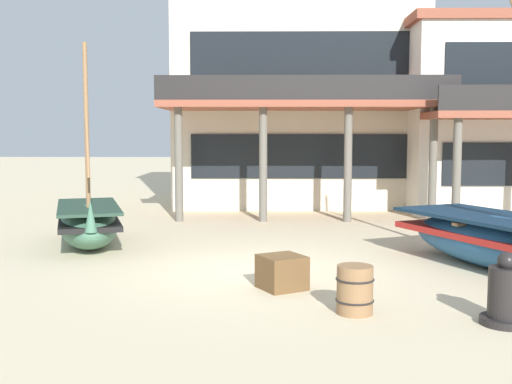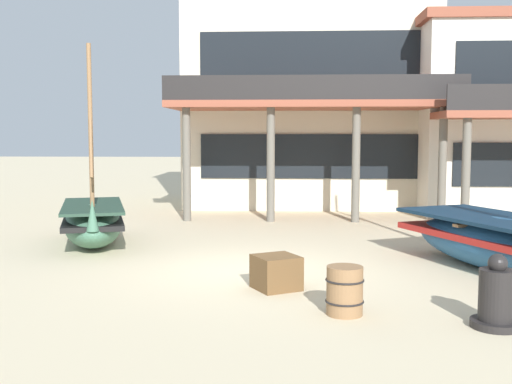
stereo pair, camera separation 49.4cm
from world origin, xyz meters
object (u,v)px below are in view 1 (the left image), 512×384
Objects in this scene: fishing_boat_centre_large at (88,223)px; harbor_building_main at (297,64)px; cargo_crate at (282,272)px; fishing_boat_near_left at (502,239)px; wooden_barrel at (355,290)px; capstan_winch at (506,296)px.

fishing_boat_centre_large is 0.44× the size of harbor_building_main.
cargo_crate is at bearing -42.05° from fishing_boat_centre_large.
fishing_boat_near_left is 8.81× the size of cargo_crate.
wooden_barrel reaches higher than cargo_crate.
fishing_boat_centre_large reaches higher than capstan_winch.
fishing_boat_centre_large is 5.87m from cargo_crate.
cargo_crate is (4.35, -3.93, -0.26)m from fishing_boat_centre_large.
fishing_boat_near_left is at bearing 70.06° from capstan_winch.
capstan_winch is 0.10× the size of harbor_building_main.
fishing_boat_near_left is 4.51m from wooden_barrel.
capstan_winch is at bearing -109.94° from fishing_boat_near_left.
cargo_crate is (-2.97, 1.91, -0.11)m from capstan_winch.
fishing_boat_near_left reaches higher than fishing_boat_centre_large.
harbor_building_main reaches higher than fishing_boat_near_left.
fishing_boat_centre_large is 6.54× the size of wooden_barrel.
fishing_boat_centre_large is 6.78× the size of cargo_crate.
fishing_boat_near_left is 1.30× the size of fishing_boat_centre_large.
fishing_boat_near_left is 3.82m from capstan_winch.
fishing_boat_centre_large reaches higher than wooden_barrel.
harbor_building_main reaches higher than cargo_crate.
harbor_building_main is (5.27, 9.24, 4.64)m from fishing_boat_centre_large.
capstan_winch is (-1.30, -3.59, -0.17)m from fishing_boat_near_left.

